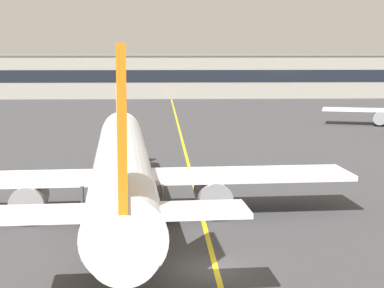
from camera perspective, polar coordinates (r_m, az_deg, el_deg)
name	(u,v)px	position (r m, az deg, el deg)	size (l,w,h in m)	color
ground_plane	(209,269)	(35.42, 1.49, -10.64)	(400.00, 400.00, 0.00)	#3D3D3F
taxiway_centreline	(189,168)	(64.52, -0.22, -2.06)	(0.30, 180.00, 0.01)	yellow
airliner_foreground	(122,169)	(45.41, -6.01, -2.11)	(32.26, 41.52, 11.65)	white
safety_cone_by_nose_gear	(148,168)	(62.95, -3.79, -2.10)	(0.44, 0.44, 0.55)	orange
terminal_building	(197,76)	(160.89, 0.46, 5.86)	(130.63, 12.40, 10.23)	#9E998E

